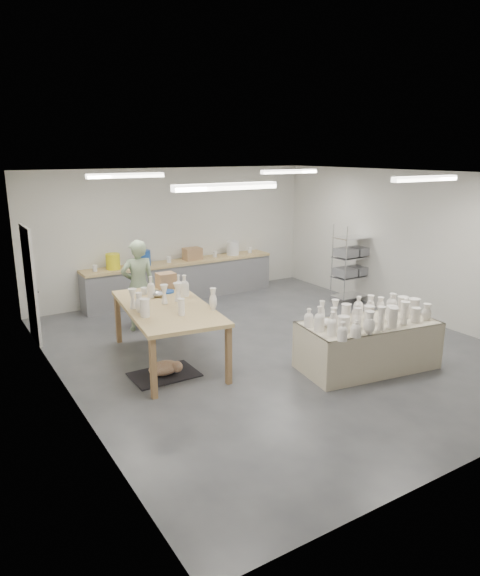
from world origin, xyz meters
TOP-DOWN VIEW (x-y plane):
  - room at (-0.11, 0.08)m, footprint 8.00×8.02m
  - back_counter at (-0.01, 3.68)m, footprint 4.60×0.60m
  - wire_shelf at (3.20, 1.40)m, footprint 0.88×0.48m
  - drying_table at (0.77, -1.50)m, footprint 2.29×1.34m
  - work_table at (-1.76, 0.52)m, footprint 1.59×2.69m
  - rug at (-2.10, -0.08)m, footprint 1.00×0.70m
  - cat at (-2.08, -0.09)m, footprint 0.58×0.50m
  - potter at (-1.62, 2.15)m, footprint 0.70×0.52m
  - red_stool at (-1.62, 2.42)m, footprint 0.40×0.40m

SIDE VIEW (x-z plane):
  - rug at x=-2.10m, z-range 0.00..0.02m
  - cat at x=-2.08m, z-range 0.02..0.23m
  - red_stool at x=-1.62m, z-range 0.11..0.41m
  - drying_table at x=0.77m, z-range -0.13..1.00m
  - back_counter at x=-0.01m, z-range -0.13..1.11m
  - potter at x=-1.62m, z-range 0.00..1.76m
  - wire_shelf at x=3.20m, z-range 0.02..1.82m
  - work_table at x=-1.76m, z-range 0.28..1.60m
  - room at x=-0.11m, z-range 0.56..3.56m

